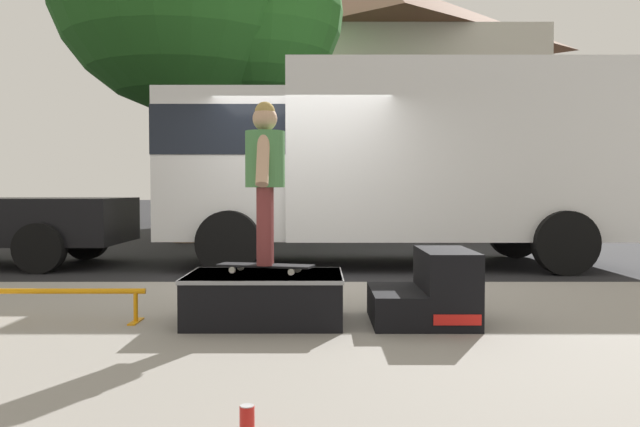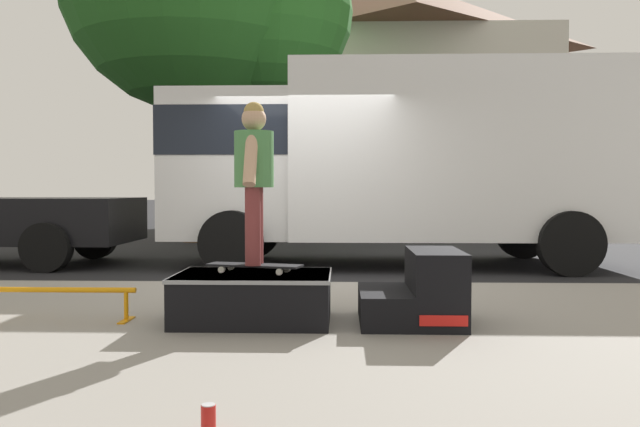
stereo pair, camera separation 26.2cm
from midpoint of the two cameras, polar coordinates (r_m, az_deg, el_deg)
The scene contains 10 objects.
ground_plane at distance 8.04m, azimuth -3.00°, elevation -6.38°, with size 140.00×140.00×0.00m, color black.
sidewalk_slab at distance 5.09m, azimuth -4.67°, elevation -10.68°, with size 50.00×5.00×0.12m, color gray.
skate_box at distance 5.27m, azimuth -6.54°, elevation -7.26°, with size 1.24×0.87×0.39m.
kicker_ramp at distance 5.29m, azimuth 8.07°, elevation -6.87°, with size 0.81×0.88×0.59m.
grind_rail at distance 5.74m, azimuth -24.71°, elevation -6.67°, with size 1.66×0.28×0.27m.
skateboard at distance 5.29m, azimuth -6.49°, elevation -4.62°, with size 0.81×0.39×0.07m.
skater_kid at distance 5.26m, azimuth -6.53°, elevation 3.92°, with size 0.32×0.68×1.31m.
soda_can at distance 2.99m, azimuth -9.31°, elevation -17.52°, with size 0.07×0.07×0.13m.
box_truck at distance 10.20m, azimuth 4.94°, elevation 4.98°, with size 6.91×2.63×3.05m.
house_behind at distance 22.63m, azimuth 5.08°, elevation 9.83°, with size 9.54×8.22×8.40m.
Camera 1 is at (0.26, -7.95, 1.18)m, focal length 36.32 mm.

